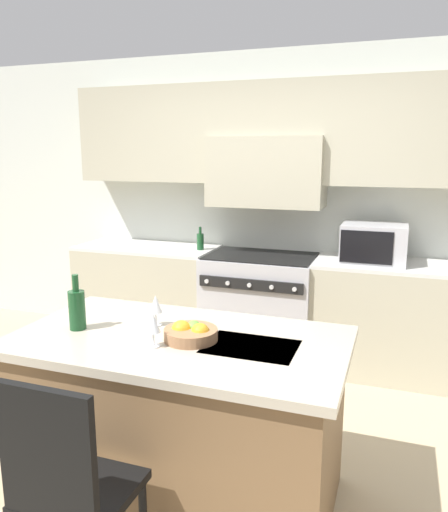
# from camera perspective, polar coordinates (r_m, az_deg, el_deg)

# --- Properties ---
(ground_plane) EXTENTS (10.00, 10.00, 0.00)m
(ground_plane) POSITION_cam_1_polar(r_m,az_deg,el_deg) (3.19, -5.13, -23.07)
(ground_plane) COLOR tan
(back_cabinetry) EXTENTS (10.00, 0.46, 2.70)m
(back_cabinetry) POSITION_cam_1_polar(r_m,az_deg,el_deg) (4.54, 5.32, 8.96)
(back_cabinetry) COLOR silver
(back_cabinetry) RESTS_ON ground_plane
(back_counter) EXTENTS (3.57, 0.62, 0.94)m
(back_counter) POSITION_cam_1_polar(r_m,az_deg,el_deg) (4.50, 4.26, -5.67)
(back_counter) COLOR #B2AD93
(back_counter) RESTS_ON ground_plane
(range_stove) EXTENTS (0.96, 0.70, 0.94)m
(range_stove) POSITION_cam_1_polar(r_m,az_deg,el_deg) (4.48, 4.18, -5.78)
(range_stove) COLOR #B7B7BC
(range_stove) RESTS_ON ground_plane
(microwave) EXTENTS (0.51, 0.42, 0.31)m
(microwave) POSITION_cam_1_polar(r_m,az_deg,el_deg) (4.21, 16.75, 1.42)
(microwave) COLOR #B7B7BC
(microwave) RESTS_ON back_counter
(kitchen_island) EXTENTS (1.69, 0.94, 0.90)m
(kitchen_island) POSITION_cam_1_polar(r_m,az_deg,el_deg) (2.76, -4.98, -17.91)
(kitchen_island) COLOR brown
(kitchen_island) RESTS_ON ground_plane
(island_chair) EXTENTS (0.42, 0.40, 1.02)m
(island_chair) POSITION_cam_1_polar(r_m,az_deg,el_deg) (2.18, -17.44, -23.67)
(island_chair) COLOR black
(island_chair) RESTS_ON ground_plane
(wine_bottle) EXTENTS (0.09, 0.09, 0.29)m
(wine_bottle) POSITION_cam_1_polar(r_m,az_deg,el_deg) (2.74, -16.46, -5.78)
(wine_bottle) COLOR #194723
(wine_bottle) RESTS_ON kitchen_island
(wine_glass_near) EXTENTS (0.07, 0.07, 0.17)m
(wine_glass_near) POSITION_cam_1_polar(r_m,az_deg,el_deg) (2.42, -8.11, -7.69)
(wine_glass_near) COLOR white
(wine_glass_near) RESTS_ON kitchen_island
(wine_glass_far) EXTENTS (0.07, 0.07, 0.17)m
(wine_glass_far) POSITION_cam_1_polar(r_m,az_deg,el_deg) (2.70, -7.81, -5.56)
(wine_glass_far) COLOR white
(wine_glass_far) RESTS_ON kitchen_island
(fruit_bowl) EXTENTS (0.27, 0.27, 0.10)m
(fruit_bowl) POSITION_cam_1_polar(r_m,az_deg,el_deg) (2.51, -3.83, -8.77)
(fruit_bowl) COLOR #996B47
(fruit_bowl) RESTS_ON kitchen_island
(oil_bottle_on_counter) EXTENTS (0.06, 0.06, 0.21)m
(oil_bottle_on_counter) POSITION_cam_1_polar(r_m,az_deg,el_deg) (4.56, -2.72, 1.72)
(oil_bottle_on_counter) COLOR #194723
(oil_bottle_on_counter) RESTS_ON back_counter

